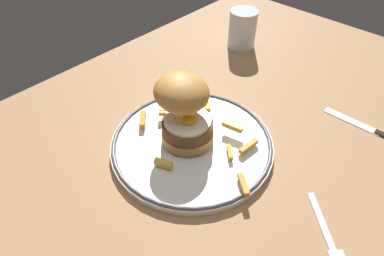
% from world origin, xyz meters
% --- Properties ---
extents(ground_plane, '(1.36, 0.85, 0.04)m').
position_xyz_m(ground_plane, '(0.00, 0.00, -0.02)').
color(ground_plane, '#9C724C').
extents(dinner_plate, '(0.29, 0.29, 0.02)m').
position_xyz_m(dinner_plate, '(0.02, 0.04, 0.01)').
color(dinner_plate, white).
rests_on(dinner_plate, ground_plane).
extents(burger, '(0.12, 0.13, 0.12)m').
position_xyz_m(burger, '(0.02, 0.06, 0.07)').
color(burger, '#BA813C').
rests_on(burger, dinner_plate).
extents(fries_pile, '(0.18, 0.27, 0.03)m').
position_xyz_m(fries_pile, '(0.05, 0.05, 0.03)').
color(fries_pile, gold).
rests_on(fries_pile, dinner_plate).
extents(water_glass, '(0.07, 0.07, 0.09)m').
position_xyz_m(water_glass, '(0.37, 0.19, 0.04)').
color(water_glass, silver).
rests_on(water_glass, ground_plane).
extents(fork, '(0.11, 0.11, 0.00)m').
position_xyz_m(fork, '(0.02, -0.22, 0.00)').
color(fork, silver).
rests_on(fork, ground_plane).
extents(knife, '(0.02, 0.18, 0.01)m').
position_xyz_m(knife, '(0.28, -0.19, 0.00)').
color(knife, black).
rests_on(knife, ground_plane).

